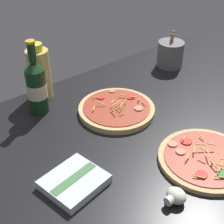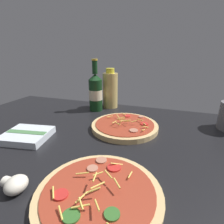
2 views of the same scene
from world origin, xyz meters
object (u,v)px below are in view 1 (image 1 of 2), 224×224
at_px(beer_bottle, 37,86).
at_px(dish_towel, 74,182).
at_px(pizza_far, 117,109).
at_px(mushroom_left, 175,196).
at_px(pizza_near, 205,159).
at_px(oil_bottle, 39,73).
at_px(utensil_crock, 170,54).

relative_size(beer_bottle, dish_towel, 1.51).
distance_m(pizza_far, beer_bottle, 0.28).
height_order(beer_bottle, mushroom_left, beer_bottle).
distance_m(mushroom_left, dish_towel, 0.26).
relative_size(pizza_far, beer_bottle, 1.02).
bearing_deg(mushroom_left, beer_bottle, 96.05).
distance_m(pizza_near, beer_bottle, 0.59).
relative_size(pizza_near, oil_bottle, 1.30).
distance_m(mushroom_left, utensil_crock, 0.76).
bearing_deg(pizza_near, beer_bottle, 113.97).
relative_size(beer_bottle, oil_bottle, 1.23).
bearing_deg(utensil_crock, pizza_near, -127.53).
relative_size(pizza_near, utensil_crock, 1.77).
bearing_deg(pizza_far, pizza_near, -84.69).
height_order(oil_bottle, dish_towel, oil_bottle).
bearing_deg(oil_bottle, pizza_near, -73.22).
bearing_deg(pizza_near, mushroom_left, -165.19).
distance_m(pizza_near, pizza_far, 0.35).
height_order(mushroom_left, dish_towel, mushroom_left).
distance_m(pizza_near, mushroom_left, 0.18).
xyz_separation_m(pizza_far, mushroom_left, (-0.14, -0.40, 0.01)).
xyz_separation_m(mushroom_left, utensil_crock, (0.55, 0.53, 0.04)).
bearing_deg(pizza_far, oil_bottle, 120.72).
bearing_deg(beer_bottle, utensil_crock, -4.24).
distance_m(pizza_near, dish_towel, 0.37).
xyz_separation_m(oil_bottle, mushroom_left, (0.01, -0.65, -0.08)).
bearing_deg(dish_towel, beer_bottle, 74.36).
xyz_separation_m(mushroom_left, dish_towel, (-0.16, 0.21, -0.01)).
height_order(pizza_far, dish_towel, pizza_far).
xyz_separation_m(pizza_near, pizza_far, (-0.03, 0.35, 0.00)).
bearing_deg(mushroom_left, oil_bottle, 90.72).
bearing_deg(pizza_near, utensil_crock, 52.47).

